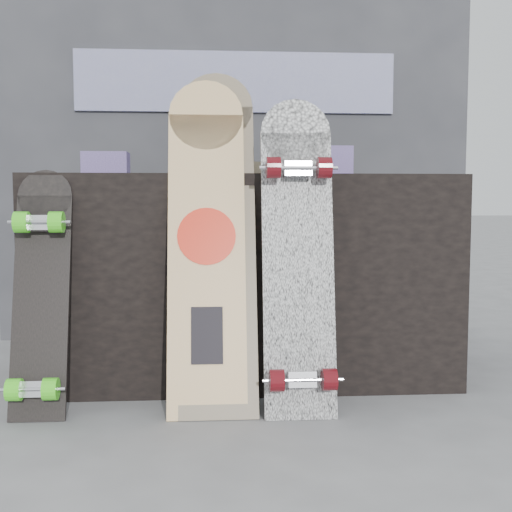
{
  "coord_description": "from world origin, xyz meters",
  "views": [
    {
      "loc": [
        -0.13,
        -2.03,
        0.7
      ],
      "look_at": [
        0.03,
        0.2,
        0.51
      ],
      "focal_mm": 45.0,
      "sensor_mm": 36.0,
      "label": 1
    }
  ],
  "objects": [
    {
      "name": "vendor_table",
      "position": [
        0.0,
        0.5,
        0.4
      ],
      "size": [
        1.6,
        0.6,
        0.8
      ],
      "primitive_type": "cube",
      "color": "black",
      "rests_on": "ground"
    },
    {
      "name": "merch_box_flat",
      "position": [
        0.01,
        0.58,
        0.83
      ],
      "size": [
        0.22,
        0.1,
        0.06
      ],
      "primitive_type": "cube",
      "color": "#D1B78C",
      "rests_on": "vendor_table"
    },
    {
      "name": "ground",
      "position": [
        0.0,
        0.0,
        0.0
      ],
      "size": [
        60.0,
        60.0,
        0.0
      ],
      "primitive_type": "plane",
      "color": "slate",
      "rests_on": "ground"
    },
    {
      "name": "merch_box_purple",
      "position": [
        -0.55,
        0.61,
        0.85
      ],
      "size": [
        0.18,
        0.12,
        0.1
      ],
      "primitive_type": "cube",
      "color": "#433872",
      "rests_on": "vendor_table"
    },
    {
      "name": "longboard_celtic",
      "position": [
        -0.11,
        0.17,
        0.62
      ],
      "size": [
        0.26,
        0.37,
        1.17
      ],
      "rotation": [
        -0.3,
        0.0,
        0.0
      ],
      "color": "tan",
      "rests_on": "ground"
    },
    {
      "name": "skateboard_dark",
      "position": [
        -0.69,
        0.09,
        0.41
      ],
      "size": [
        0.18,
        0.28,
        0.81
      ],
      "rotation": [
        -0.25,
        0.0,
        0.0
      ],
      "color": "black",
      "rests_on": "ground"
    },
    {
      "name": "merch_box_small",
      "position": [
        0.36,
        0.53,
        0.86
      ],
      "size": [
        0.14,
        0.14,
        0.12
      ],
      "primitive_type": "cube",
      "color": "#433872",
      "rests_on": "vendor_table"
    },
    {
      "name": "longboard_cascadia",
      "position": [
        0.16,
        0.05,
        0.54
      ],
      "size": [
        0.24,
        0.28,
        1.05
      ],
      "rotation": [
        -0.19,
        0.0,
        0.0
      ],
      "color": "white",
      "rests_on": "ground"
    },
    {
      "name": "longboard_geisha",
      "position": [
        -0.15,
        0.15,
        0.6
      ],
      "size": [
        0.26,
        0.34,
        1.13
      ],
      "rotation": [
        -0.28,
        0.0,
        0.0
      ],
      "color": "beige",
      "rests_on": "ground"
    },
    {
      "name": "booth",
      "position": [
        0.0,
        1.35,
        1.1
      ],
      "size": [
        2.4,
        0.22,
        2.2
      ],
      "color": "#35353A",
      "rests_on": "ground"
    }
  ]
}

